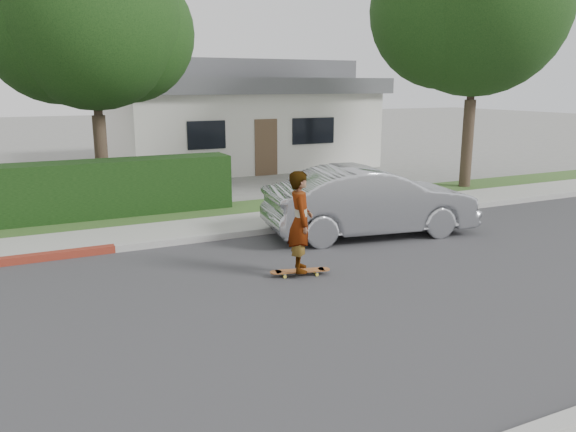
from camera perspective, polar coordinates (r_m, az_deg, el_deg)
name	(u,v)px	position (r m, az deg, el deg)	size (l,w,h in m)	color
ground	(87,343)	(8.08, -19.75, -12.01)	(120.00, 120.00, 0.00)	slate
road	(87,342)	(8.08, -19.75, -11.98)	(60.00, 8.00, 0.01)	#2D2D30
curb_far	(62,255)	(11.91, -21.96, -3.69)	(60.00, 0.20, 0.15)	#9E9E99
sidewalk_far	(59,244)	(12.78, -22.25, -2.67)	(60.00, 1.60, 0.12)	gray
planting_strip	(54,228)	(14.34, -22.68, -1.11)	(60.00, 1.60, 0.10)	#2D4C1E
tree_center	(90,25)	(16.73, -19.47, 17.85)	(5.66, 4.84, 7.44)	#33261C
tree_right	(472,9)	(19.29, 18.22, 19.37)	(6.32, 5.60, 8.56)	#33261C
house	(233,114)	(24.89, -5.58, 10.27)	(10.60, 8.60, 4.30)	beige
skateboard	(300,271)	(10.06, 1.24, -5.61)	(1.11, 0.48, 0.10)	gold
skateboarder	(300,222)	(9.80, 1.26, -0.57)	(0.65, 0.43, 1.79)	white
car_silver	(370,201)	(12.76, 8.38, 1.49)	(1.65, 4.74, 1.56)	#A2A4A9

